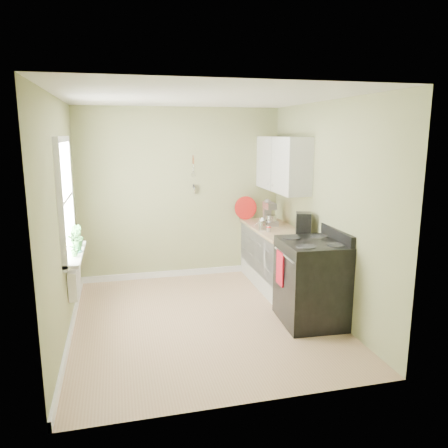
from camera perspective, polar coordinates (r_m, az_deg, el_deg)
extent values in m
cube|color=tan|center=(5.63, -2.63, -12.47)|extent=(3.20, 3.60, 0.02)
cube|color=white|center=(5.15, -2.92, 16.31)|extent=(3.20, 3.60, 0.02)
cube|color=#969B69|center=(6.99, -5.64, 3.89)|extent=(3.20, 0.02, 2.70)
cube|color=#969B69|center=(5.17, -20.56, 0.41)|extent=(0.02, 3.60, 2.70)
cube|color=#969B69|center=(5.75, 13.19, 1.94)|extent=(0.02, 3.60, 2.70)
cube|color=silver|center=(6.72, 6.60, -4.42)|extent=(0.60, 1.60, 0.87)
cube|color=tan|center=(6.61, 6.61, -0.64)|extent=(0.64, 1.60, 0.04)
cube|color=silver|center=(6.61, 7.61, 7.76)|extent=(0.35, 1.40, 0.80)
cube|color=white|center=(5.43, -20.16, 3.10)|extent=(0.02, 1.00, 1.30)
cube|color=white|center=(5.37, -20.47, 10.34)|extent=(0.06, 1.14, 0.07)
cube|color=white|center=(5.56, -19.46, -3.88)|extent=(0.06, 1.14, 0.07)
cube|color=white|center=(5.43, -19.95, 3.11)|extent=(0.04, 1.00, 0.04)
cube|color=white|center=(5.55, -18.85, -3.71)|extent=(0.18, 1.14, 0.04)
cube|color=white|center=(5.60, -18.97, -7.11)|extent=(0.12, 0.50, 0.35)
cylinder|color=tan|center=(6.94, -4.05, 8.27)|extent=(0.02, 0.02, 0.10)
cylinder|color=silver|center=(6.94, -4.03, 7.28)|extent=(0.01, 0.01, 0.16)
cylinder|color=silver|center=(6.98, -3.99, 4.49)|extent=(0.01, 0.14, 0.14)
cube|color=black|center=(5.50, 11.33, -7.60)|extent=(0.76, 0.88, 0.99)
cube|color=black|center=(5.36, 11.55, -2.42)|extent=(0.76, 0.88, 0.03)
cube|color=black|center=(5.48, 14.61, -1.48)|extent=(0.11, 0.84, 0.15)
cylinder|color=#B2B2B7|center=(5.24, 7.82, -4.01)|extent=(0.06, 0.69, 0.02)
cube|color=#A41221|center=(5.40, 7.33, -5.74)|extent=(0.03, 0.24, 0.42)
cube|color=#B2B2B7|center=(6.76, 5.99, 0.17)|extent=(0.21, 0.30, 0.08)
cube|color=#B2B2B7|center=(6.85, 5.65, 1.50)|extent=(0.12, 0.08, 0.22)
cube|color=#B2B2B7|center=(6.73, 5.98, 2.41)|extent=(0.15, 0.30, 0.10)
sphere|color=#B2B2B7|center=(6.82, 5.68, 2.80)|extent=(0.12, 0.12, 0.12)
cylinder|color=silver|center=(6.69, 6.17, 0.56)|extent=(0.17, 0.17, 0.14)
cylinder|color=silver|center=(6.40, 5.04, -0.16)|extent=(0.11, 0.11, 0.15)
cone|color=silver|center=(6.38, 5.05, 0.67)|extent=(0.11, 0.11, 0.04)
cylinder|color=silver|center=(6.37, 4.37, 0.03)|extent=(0.10, 0.02, 0.08)
cube|color=black|center=(5.99, 10.31, -0.16)|extent=(0.26, 0.27, 0.35)
cylinder|color=black|center=(6.00, 10.02, -1.14)|extent=(0.11, 0.11, 0.12)
cylinder|color=red|center=(7.16, 2.85, 2.11)|extent=(0.39, 0.10, 0.38)
cylinder|color=#AE9C8B|center=(6.31, 5.83, -0.74)|extent=(0.06, 0.06, 0.06)
cylinder|color=red|center=(6.30, 5.84, -0.41)|extent=(0.07, 0.07, 0.01)
imported|color=#306F2F|center=(5.32, -19.03, -2.57)|extent=(0.18, 0.17, 0.28)
imported|color=#306F2F|center=(5.57, -18.82, -1.77)|extent=(0.22, 0.22, 0.32)
imported|color=#306F2F|center=(5.81, -18.61, -1.45)|extent=(0.19, 0.19, 0.27)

